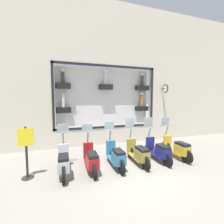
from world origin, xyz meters
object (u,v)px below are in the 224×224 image
(scooter_navy_1, at_px, (159,150))
(scooter_teal_3, at_px, (116,156))
(scooter_olive_2, at_px, (138,153))
(scooter_red_4, at_px, (91,159))
(scooter_silver_5, at_px, (64,162))
(scooter_yellow_0, at_px, (177,148))
(shop_sign_post, at_px, (26,151))

(scooter_navy_1, bearing_deg, scooter_teal_3, 90.08)
(scooter_olive_2, relative_size, scooter_red_4, 1.00)
(scooter_navy_1, xyz_separation_m, scooter_silver_5, (0.00, 3.66, 0.01))
(scooter_teal_3, xyz_separation_m, scooter_red_4, (-0.00, 0.92, -0.01))
(scooter_yellow_0, xyz_separation_m, scooter_navy_1, (-0.00, 0.92, -0.01))
(scooter_yellow_0, bearing_deg, shop_sign_post, 88.83)
(scooter_teal_3, relative_size, scooter_silver_5, 1.00)
(scooter_olive_2, height_order, scooter_teal_3, scooter_olive_2)
(scooter_yellow_0, bearing_deg, scooter_silver_5, 90.02)
(scooter_navy_1, height_order, scooter_silver_5, scooter_navy_1)
(scooter_olive_2, height_order, shop_sign_post, scooter_olive_2)
(scooter_teal_3, height_order, scooter_silver_5, scooter_teal_3)
(scooter_teal_3, bearing_deg, scooter_red_4, 90.20)
(scooter_red_4, bearing_deg, scooter_navy_1, -89.88)
(scooter_teal_3, bearing_deg, shop_sign_post, 87.65)
(scooter_navy_1, distance_m, shop_sign_post, 4.78)
(scooter_yellow_0, xyz_separation_m, scooter_olive_2, (-0.00, 1.83, -0.01))
(scooter_yellow_0, relative_size, scooter_red_4, 1.01)
(shop_sign_post, bearing_deg, scooter_teal_3, -92.35)
(scooter_olive_2, relative_size, shop_sign_post, 1.09)
(scooter_silver_5, bearing_deg, scooter_red_4, -90.37)
(scooter_teal_3, distance_m, scooter_silver_5, 1.83)
(scooter_olive_2, bearing_deg, scooter_silver_5, 90.01)
(scooter_olive_2, xyz_separation_m, scooter_silver_5, (-0.00, 2.75, 0.01))
(scooter_olive_2, bearing_deg, scooter_teal_3, 90.19)
(scooter_navy_1, height_order, scooter_teal_3, scooter_navy_1)
(scooter_yellow_0, bearing_deg, scooter_navy_1, 90.09)
(scooter_red_4, distance_m, scooter_silver_5, 0.92)
(scooter_red_4, bearing_deg, scooter_olive_2, -89.81)
(scooter_red_4, height_order, scooter_silver_5, scooter_silver_5)
(scooter_teal_3, xyz_separation_m, scooter_silver_5, (0.00, 1.83, 0.01))
(scooter_yellow_0, height_order, scooter_silver_5, scooter_yellow_0)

